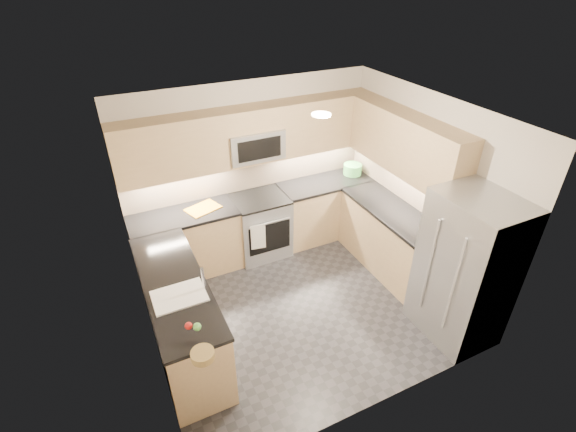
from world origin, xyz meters
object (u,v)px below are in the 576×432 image
Objects in this scene: gas_range at (261,226)px; fruit_basket at (203,355)px; cutting_board at (203,208)px; utensil_bowl at (352,169)px; microwave at (254,144)px; refrigerator at (465,270)px.

gas_range is 4.49× the size of fruit_basket.
gas_range is 2.10× the size of cutting_board.
cutting_board is at bearing -179.47° from utensil_bowl.
utensil_bowl is 1.39× the size of fruit_basket.
fruit_basket is at bearing -121.05° from microwave.
refrigerator reaches higher than utensil_bowl.
gas_range is 0.95m from cutting_board.
cutting_board is (-0.81, 0.04, 0.49)m from gas_range.
refrigerator is 6.40× the size of utensil_bowl.
microwave is at bearing 119.62° from refrigerator.
gas_range is at bearing 57.63° from fruit_basket.
fruit_basket is (-1.50, -2.36, 0.52)m from gas_range.
fruit_basket is at bearing -141.91° from utensil_bowl.
refrigerator reaches higher than gas_range.
gas_range is 2.86m from refrigerator.
microwave is 1.74m from utensil_bowl.
fruit_basket is (-2.95, 0.07, 0.08)m from refrigerator.
gas_range is at bearing -3.00° from cutting_board.
refrigerator is at bearing -93.35° from utensil_bowl.
utensil_bowl is at bearing 2.32° from gas_range.
utensil_bowl is at bearing 0.53° from cutting_board.
refrigerator is 3.34m from cutting_board.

